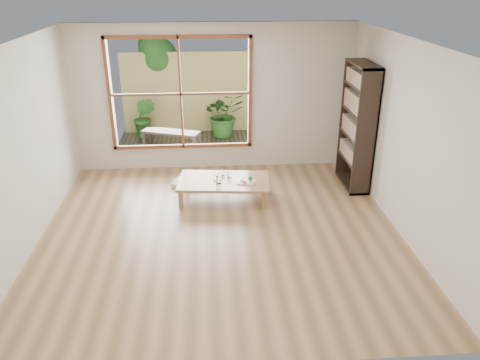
% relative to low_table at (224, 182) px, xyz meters
% --- Properties ---
extents(ground, '(5.00, 5.00, 0.00)m').
position_rel_low_table_xyz_m(ground, '(-0.09, -1.07, -0.28)').
color(ground, tan).
rests_on(ground, ground).
extents(low_table, '(1.52, 0.96, 0.32)m').
position_rel_low_table_xyz_m(low_table, '(0.00, 0.00, 0.00)').
color(low_table, '#957148').
rests_on(low_table, ground).
extents(floor_cushion, '(0.63, 0.63, 0.07)m').
position_rel_low_table_xyz_m(floor_cushion, '(-0.57, 0.60, -0.24)').
color(floor_cushion, silver).
rests_on(floor_cushion, ground).
extents(bookshelf, '(0.33, 0.93, 2.07)m').
position_rel_low_table_xyz_m(bookshelf, '(2.23, 0.38, 0.76)').
color(bookshelf, '#2D2019').
rests_on(bookshelf, ground).
extents(glass_tall, '(0.08, 0.08, 0.15)m').
position_rel_low_table_xyz_m(glass_tall, '(-0.08, -0.12, 0.11)').
color(glass_tall, silver).
rests_on(glass_tall, low_table).
extents(glass_mid, '(0.07, 0.07, 0.09)m').
position_rel_low_table_xyz_m(glass_mid, '(0.09, 0.10, 0.08)').
color(glass_mid, silver).
rests_on(glass_mid, low_table).
extents(glass_short, '(0.06, 0.06, 0.08)m').
position_rel_low_table_xyz_m(glass_short, '(0.01, 0.18, 0.08)').
color(glass_short, silver).
rests_on(glass_short, low_table).
extents(glass_small, '(0.06, 0.06, 0.07)m').
position_rel_low_table_xyz_m(glass_small, '(-0.13, 0.09, 0.07)').
color(glass_small, silver).
rests_on(glass_small, low_table).
extents(food_tray, '(0.31, 0.25, 0.09)m').
position_rel_low_table_xyz_m(food_tray, '(0.36, -0.12, 0.06)').
color(food_tray, white).
rests_on(food_tray, low_table).
extents(deck, '(2.80, 2.00, 0.05)m').
position_rel_low_table_xyz_m(deck, '(-0.69, 2.49, -0.28)').
color(deck, '#363027').
rests_on(deck, ground).
extents(garden_bench, '(1.22, 0.74, 0.37)m').
position_rel_low_table_xyz_m(garden_bench, '(-0.98, 2.34, 0.06)').
color(garden_bench, '#2D2019').
rests_on(garden_bench, deck).
extents(bamboo_fence, '(2.80, 0.06, 1.80)m').
position_rel_low_table_xyz_m(bamboo_fence, '(-0.69, 3.49, 0.62)').
color(bamboo_fence, tan).
rests_on(bamboo_fence, ground).
extents(shrub_right, '(1.04, 0.95, 0.98)m').
position_rel_low_table_xyz_m(shrub_right, '(0.14, 3.09, 0.24)').
color(shrub_right, '#2B5820').
rests_on(shrub_right, deck).
extents(shrub_left, '(0.58, 0.51, 0.89)m').
position_rel_low_table_xyz_m(shrub_left, '(-1.59, 3.13, 0.19)').
color(shrub_left, '#2B5820').
rests_on(shrub_left, deck).
extents(garden_tree, '(1.04, 0.85, 2.22)m').
position_rel_low_table_xyz_m(garden_tree, '(-1.37, 3.79, 1.35)').
color(garden_tree, '#4C3D2D').
rests_on(garden_tree, ground).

